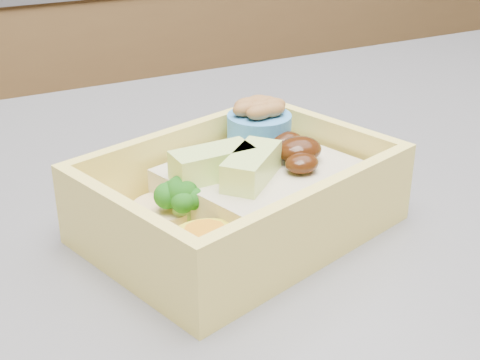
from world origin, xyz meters
name	(u,v)px	position (x,y,z in m)	size (l,w,h in m)	color
bento_box	(244,193)	(-0.20, 0.00, 0.94)	(0.20, 0.17, 0.06)	#FDE468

